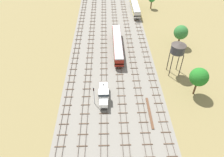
% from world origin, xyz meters
% --- Properties ---
extents(ground_plane, '(480.00, 480.00, 0.00)m').
position_xyz_m(ground_plane, '(0.00, 56.00, 0.00)').
color(ground_plane, olive).
extents(ballast_bed, '(27.88, 176.00, 0.01)m').
position_xyz_m(ballast_bed, '(0.00, 56.00, 0.00)').
color(ballast_bed, gray).
rests_on(ballast_bed, ground).
extents(track_far_left, '(2.40, 126.00, 0.29)m').
position_xyz_m(track_far_left, '(-11.94, 57.00, 0.14)').
color(track_far_left, '#47382D').
rests_on(track_far_left, ground).
extents(track_left, '(2.40, 126.00, 0.29)m').
position_xyz_m(track_left, '(-7.16, 57.00, 0.14)').
color(track_left, '#47382D').
rests_on(track_left, ground).
extents(track_centre_left, '(2.40, 126.00, 0.29)m').
position_xyz_m(track_centre_left, '(-2.39, 57.00, 0.14)').
color(track_centre_left, '#47382D').
rests_on(track_centre_left, ground).
extents(track_centre, '(2.40, 126.00, 0.29)m').
position_xyz_m(track_centre, '(2.39, 57.00, 0.14)').
color(track_centre, '#47382D').
rests_on(track_centre, ground).
extents(track_centre_right, '(2.40, 126.00, 0.29)m').
position_xyz_m(track_centre_right, '(7.16, 57.00, 0.14)').
color(track_centre_right, '#47382D').
rests_on(track_centre_right, ground).
extents(track_right, '(2.40, 126.00, 0.29)m').
position_xyz_m(track_right, '(11.94, 57.00, 0.14)').
color(track_right, '#47382D').
rests_on(track_right, ground).
extents(shunter_loco_centre_left_nearest, '(2.74, 8.46, 3.10)m').
position_xyz_m(shunter_loco_centre_left_nearest, '(-2.39, 24.38, 2.01)').
color(shunter_loco_centre_left_nearest, white).
rests_on(shunter_loco_centre_left_nearest, ground).
extents(passenger_coach_centre_near, '(2.96, 22.00, 3.80)m').
position_xyz_m(passenger_coach_centre_near, '(2.39, 47.94, 2.61)').
color(passenger_coach_centre_near, maroon).
rests_on(passenger_coach_centre_near, ground).
extents(diesel_railcar_right_mid, '(2.96, 20.50, 3.80)m').
position_xyz_m(diesel_railcar_right_mid, '(11.94, 80.38, 2.60)').
color(diesel_railcar_right_mid, beige).
rests_on(diesel_railcar_right_mid, ground).
extents(water_tower, '(4.21, 4.21, 10.39)m').
position_xyz_m(water_tower, '(18.72, 35.08, 8.74)').
color(water_tower, '#2D2826').
rests_on(water_tower, ground).
extents(signal_post_nearest, '(0.28, 0.47, 5.97)m').
position_xyz_m(signal_post_nearest, '(-4.78, 22.73, 3.75)').
color(signal_post_nearest, gray).
rests_on(signal_post_nearest, ground).
extents(lineside_tree_0, '(4.87, 4.87, 8.48)m').
position_xyz_m(lineside_tree_0, '(22.23, 25.84, 6.01)').
color(lineside_tree_0, '#4C331E').
rests_on(lineside_tree_0, ground).
extents(lineside_tree_1, '(4.86, 4.86, 7.88)m').
position_xyz_m(lineside_tree_1, '(24.36, 50.14, 5.41)').
color(lineside_tree_1, '#4C331E').
rests_on(lineside_tree_1, ground).
extents(spare_rail_bundle, '(0.60, 10.00, 0.24)m').
position_xyz_m(spare_rail_bundle, '(9.11, 19.40, 0.12)').
color(spare_rail_bundle, brown).
rests_on(spare_rail_bundle, ground).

